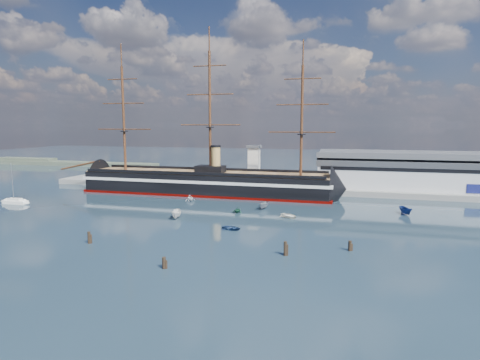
# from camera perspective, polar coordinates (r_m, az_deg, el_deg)

# --- Properties ---
(ground) EXTENTS (600.00, 600.00, 0.00)m
(ground) POSITION_cam_1_polar(r_m,az_deg,el_deg) (122.49, -2.93, -3.74)
(ground) COLOR #182731
(ground) RESTS_ON ground
(quay) EXTENTS (180.00, 18.00, 2.00)m
(quay) POSITION_cam_1_polar(r_m,az_deg,el_deg) (154.47, 4.77, -1.35)
(quay) COLOR slate
(quay) RESTS_ON ground
(warehouse) EXTENTS (63.00, 21.00, 11.60)m
(warehouse) POSITION_cam_1_polar(r_m,az_deg,el_deg) (156.25, 22.67, 1.13)
(warehouse) COLOR #B7BABC
(warehouse) RESTS_ON ground
(quay_tower) EXTENTS (5.00, 5.00, 15.00)m
(quay_tower) POSITION_cam_1_polar(r_m,az_deg,el_deg) (151.73, 2.01, 2.22)
(quay_tower) COLOR silver
(quay_tower) RESTS_ON ground
(shoreline) EXTENTS (120.00, 10.00, 4.00)m
(shoreline) POSITION_cam_1_polar(r_m,az_deg,el_deg) (274.69, -24.92, 2.26)
(shoreline) COLOR #3F4C38
(shoreline) RESTS_ON ground
(warship) EXTENTS (112.89, 16.39, 53.94)m
(warship) POSITION_cam_1_polar(r_m,az_deg,el_deg) (144.87, -5.59, -0.35)
(warship) COLOR black
(warship) RESTS_ON ground
(sailboat) EXTENTS (8.05, 2.49, 12.82)m
(sailboat) POSITION_cam_1_polar(r_m,az_deg,el_deg) (144.20, -29.34, -2.66)
(sailboat) COLOR white
(sailboat) RESTS_ON ground
(motorboat_a) EXTENTS (7.40, 4.33, 2.79)m
(motorboat_a) POSITION_cam_1_polar(r_m,az_deg,el_deg) (107.73, -8.99, -5.43)
(motorboat_a) COLOR white
(motorboat_a) RESTS_ON ground
(motorboat_b) EXTENTS (1.63, 3.06, 1.36)m
(motorboat_b) POSITION_cam_1_polar(r_m,az_deg,el_deg) (95.24, -1.21, -7.09)
(motorboat_b) COLOR navy
(motorboat_b) RESTS_ON ground
(motorboat_c) EXTENTS (6.31, 3.12, 2.42)m
(motorboat_c) POSITION_cam_1_polar(r_m,az_deg,el_deg) (118.62, 3.40, -4.12)
(motorboat_c) COLOR gray
(motorboat_c) RESTS_ON ground
(motorboat_d) EXTENTS (6.45, 6.17, 2.29)m
(motorboat_d) POSITION_cam_1_polar(r_m,az_deg,el_deg) (131.66, -7.11, -2.98)
(motorboat_d) COLOR white
(motorboat_d) RESTS_ON ground
(motorboat_e) EXTENTS (3.04, 3.46, 1.55)m
(motorboat_e) POSITION_cam_1_polar(r_m,az_deg,el_deg) (108.16, 6.98, -5.34)
(motorboat_e) COLOR white
(motorboat_e) RESTS_ON ground
(motorboat_f) EXTENTS (6.93, 4.57, 2.60)m
(motorboat_f) POSITION_cam_1_polar(r_m,az_deg,el_deg) (120.26, 22.48, -4.55)
(motorboat_f) COLOR navy
(motorboat_f) RESTS_ON ground
(motorboat_g) EXTENTS (5.63, 3.38, 1.93)m
(motorboat_g) POSITION_cam_1_polar(r_m,az_deg,el_deg) (113.33, -0.36, -4.67)
(motorboat_g) COLOR #12402A
(motorboat_g) RESTS_ON ground
(piling_near_left) EXTENTS (0.64, 0.64, 3.20)m
(piling_near_left) POSITION_cam_1_polar(r_m,az_deg,el_deg) (90.32, -20.63, -8.43)
(piling_near_left) COLOR black
(piling_near_left) RESTS_ON ground
(piling_near_mid) EXTENTS (0.64, 0.64, 2.74)m
(piling_near_mid) POSITION_cam_1_polar(r_m,az_deg,el_deg) (71.80, -10.74, -12.26)
(piling_near_mid) COLOR black
(piling_near_mid) RESTS_ON ground
(piling_near_right) EXTENTS (0.64, 0.64, 3.47)m
(piling_near_right) POSITION_cam_1_polar(r_m,az_deg,el_deg) (77.59, 6.43, -10.63)
(piling_near_right) COLOR black
(piling_near_right) RESTS_ON ground
(piling_far_right) EXTENTS (0.64, 0.64, 2.71)m
(piling_far_right) POSITION_cam_1_polar(r_m,az_deg,el_deg) (82.76, 15.34, -9.68)
(piling_far_right) COLOR black
(piling_far_right) RESTS_ON ground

